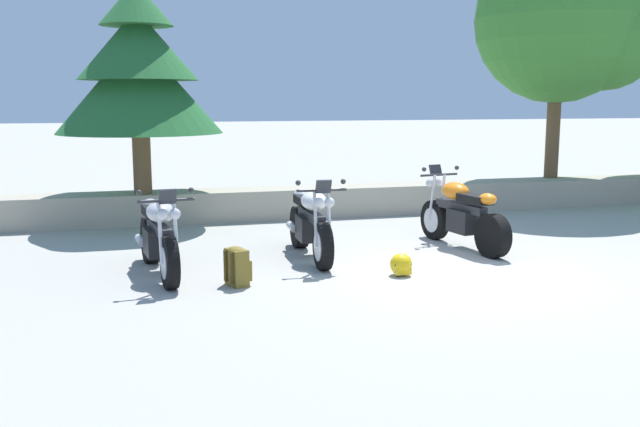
{
  "coord_description": "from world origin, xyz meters",
  "views": [
    {
      "loc": [
        -4.05,
        -7.94,
        2.2
      ],
      "look_at": [
        -1.58,
        1.2,
        0.65
      ],
      "focal_mm": 39.6,
      "sensor_mm": 36.0,
      "label": 1
    }
  ],
  "objects_px": {
    "motorcycle_orange_far_right": "(462,215)",
    "motorcycle_silver_near_left": "(159,237)",
    "rider_helmet": "(401,265)",
    "leafy_tree_mid_left": "(569,23)",
    "rider_backpack": "(237,265)",
    "pine_tree_far_left": "(138,71)",
    "motorcycle_white_centre": "(311,224)"
  },
  "relations": [
    {
      "from": "motorcycle_silver_near_left",
      "to": "motorcycle_white_centre",
      "type": "bearing_deg",
      "value": 11.66
    },
    {
      "from": "rider_backpack",
      "to": "motorcycle_white_centre",
      "type": "bearing_deg",
      "value": 44.55
    },
    {
      "from": "motorcycle_orange_far_right",
      "to": "leafy_tree_mid_left",
      "type": "height_order",
      "value": "leafy_tree_mid_left"
    },
    {
      "from": "rider_backpack",
      "to": "leafy_tree_mid_left",
      "type": "bearing_deg",
      "value": 32.35
    },
    {
      "from": "motorcycle_white_centre",
      "to": "leafy_tree_mid_left",
      "type": "height_order",
      "value": "leafy_tree_mid_left"
    },
    {
      "from": "motorcycle_white_centre",
      "to": "leafy_tree_mid_left",
      "type": "distance_m",
      "value": 7.95
    },
    {
      "from": "motorcycle_orange_far_right",
      "to": "pine_tree_far_left",
      "type": "distance_m",
      "value": 5.96
    },
    {
      "from": "pine_tree_far_left",
      "to": "leafy_tree_mid_left",
      "type": "height_order",
      "value": "leafy_tree_mid_left"
    },
    {
      "from": "motorcycle_orange_far_right",
      "to": "rider_backpack",
      "type": "height_order",
      "value": "motorcycle_orange_far_right"
    },
    {
      "from": "rider_backpack",
      "to": "motorcycle_orange_far_right",
      "type": "bearing_deg",
      "value": 19.98
    },
    {
      "from": "rider_backpack",
      "to": "pine_tree_far_left",
      "type": "relative_size",
      "value": 0.13
    },
    {
      "from": "motorcycle_silver_near_left",
      "to": "pine_tree_far_left",
      "type": "height_order",
      "value": "pine_tree_far_left"
    },
    {
      "from": "leafy_tree_mid_left",
      "to": "pine_tree_far_left",
      "type": "bearing_deg",
      "value": -178.24
    },
    {
      "from": "pine_tree_far_left",
      "to": "leafy_tree_mid_left",
      "type": "relative_size",
      "value": 0.73
    },
    {
      "from": "motorcycle_white_centre",
      "to": "motorcycle_orange_far_right",
      "type": "distance_m",
      "value": 2.34
    },
    {
      "from": "rider_backpack",
      "to": "rider_helmet",
      "type": "relative_size",
      "value": 1.68
    },
    {
      "from": "motorcycle_orange_far_right",
      "to": "leafy_tree_mid_left",
      "type": "relative_size",
      "value": 0.42
    },
    {
      "from": "motorcycle_silver_near_left",
      "to": "motorcycle_white_centre",
      "type": "distance_m",
      "value": 2.11
    },
    {
      "from": "motorcycle_white_centre",
      "to": "pine_tree_far_left",
      "type": "bearing_deg",
      "value": 123.24
    },
    {
      "from": "leafy_tree_mid_left",
      "to": "rider_helmet",
      "type": "bearing_deg",
      "value": -138.56
    },
    {
      "from": "rider_helmet",
      "to": "leafy_tree_mid_left",
      "type": "height_order",
      "value": "leafy_tree_mid_left"
    },
    {
      "from": "rider_backpack",
      "to": "rider_helmet",
      "type": "bearing_deg",
      "value": -1.83
    },
    {
      "from": "motorcycle_orange_far_right",
      "to": "leafy_tree_mid_left",
      "type": "bearing_deg",
      "value": 41.11
    },
    {
      "from": "pine_tree_far_left",
      "to": "leafy_tree_mid_left",
      "type": "xyz_separation_m",
      "value": [
        8.5,
        0.26,
        1.04
      ]
    },
    {
      "from": "motorcycle_silver_near_left",
      "to": "motorcycle_white_centre",
      "type": "height_order",
      "value": "same"
    },
    {
      "from": "motorcycle_silver_near_left",
      "to": "rider_backpack",
      "type": "height_order",
      "value": "motorcycle_silver_near_left"
    },
    {
      "from": "motorcycle_silver_near_left",
      "to": "rider_helmet",
      "type": "bearing_deg",
      "value": -15.71
    },
    {
      "from": "motorcycle_orange_far_right",
      "to": "rider_helmet",
      "type": "relative_size",
      "value": 7.35
    },
    {
      "from": "motorcycle_silver_near_left",
      "to": "rider_backpack",
      "type": "xyz_separation_m",
      "value": [
        0.87,
        -0.76,
        -0.24
      ]
    },
    {
      "from": "pine_tree_far_left",
      "to": "motorcycle_orange_far_right",
      "type": "bearing_deg",
      "value": -35.5
    },
    {
      "from": "motorcycle_silver_near_left",
      "to": "motorcycle_orange_far_right",
      "type": "height_order",
      "value": "same"
    },
    {
      "from": "motorcycle_orange_far_right",
      "to": "motorcycle_silver_near_left",
      "type": "bearing_deg",
      "value": -173.13
    }
  ]
}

